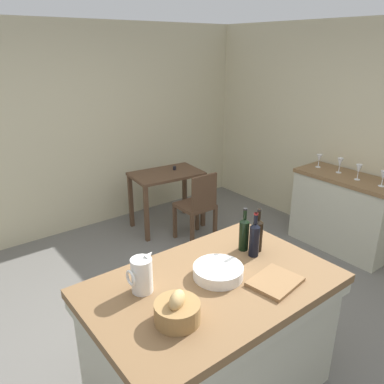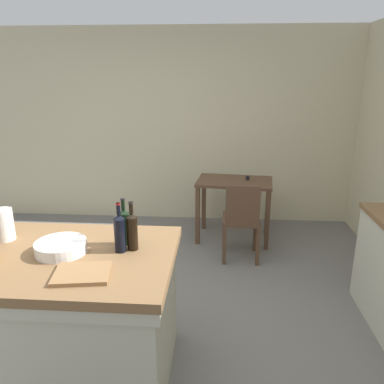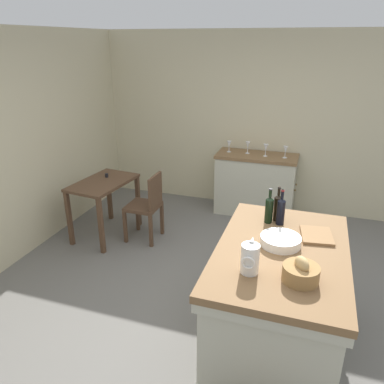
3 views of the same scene
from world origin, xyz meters
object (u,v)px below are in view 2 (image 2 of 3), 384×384
Objects in this scene: wooden_chair at (241,219)px; cutting_board at (82,274)px; wash_bowl at (61,247)px; wine_bottle_amber at (124,226)px; pitcher at (3,224)px; island_table at (57,311)px; wine_bottle_dark at (132,230)px; wine_bottle_green at (120,232)px; writing_desk at (234,190)px.

wooden_chair is 2.33m from cutting_board.
cutting_board is (0.23, -0.28, -0.03)m from wash_bowl.
wine_bottle_amber is (-0.88, -1.63, 0.56)m from wooden_chair.
pitcher is 0.80× the size of wine_bottle_amber.
wooden_chair is at bearing 53.73° from island_table.
wine_bottle_dark is (-0.81, -1.69, 0.56)m from wooden_chair.
wine_bottle_green is at bearing -8.31° from pitcher.
writing_desk is 2.43m from wine_bottle_dark.
wine_bottle_green is at bearing -91.48° from wine_bottle_amber.
wine_bottle_dark reaches higher than writing_desk.
wine_bottle_green reaches higher than wash_bowl.
pitcher is 0.50m from wash_bowl.
cutting_board is 0.94× the size of wine_bottle_green.
wash_bowl reaches higher than writing_desk.
pitcher reaches higher than writing_desk.
island_table is 0.73m from wine_bottle_amber.
cutting_board is at bearing -49.66° from wash_bowl.
wooden_chair is at bearing 61.66° from wine_bottle_amber.
wooden_chair is 2.76× the size of wine_bottle_amber.
wash_bowl is (-1.25, -1.77, 0.46)m from wooden_chair.
wine_bottle_green reaches higher than pitcher.
wooden_chair is 3.45× the size of pitcher.
cutting_board is at bearing -120.85° from wine_bottle_dark.
pitcher reaches higher than island_table.
writing_desk is at bearing 69.98° from cutting_board.
writing_desk is at bearing 69.73° from wine_bottle_amber.
wooden_chair is at bearing 63.53° from cutting_board.
wooden_chair is 2.22m from wash_bowl.
wine_bottle_amber reaches higher than wooden_chair.
island_table is 0.76m from wine_bottle_dark.
wine_bottle_dark is (-0.75, -2.28, 0.41)m from writing_desk.
island_table is 0.47m from wash_bowl.
wash_bowl is 1.04× the size of cutting_board.
cutting_board is (-1.02, -2.05, 0.44)m from wooden_chair.
island_table reaches higher than writing_desk.
wine_bottle_green is at bearing 66.21° from cutting_board.
writing_desk is at bearing 71.85° from wine_bottle_dark.
pitcher is at bearing -127.11° from writing_desk.
pitcher reaches higher than wooden_chair.
wash_bowl is at bearing 130.34° from cutting_board.
island_table is 4.83× the size of wine_bottle_dark.
pitcher is (-0.40, 0.19, 0.54)m from island_table.
wine_bottle_amber is at bearing -1.25° from pitcher.
wine_bottle_amber is at bearing 135.64° from wine_bottle_dark.
island_table is 4.87× the size of wash_bowl.
writing_desk is (1.26, 2.38, 0.14)m from island_table.
wooden_chair is (0.06, -0.58, -0.15)m from writing_desk.
writing_desk is 2.82m from cutting_board.
wine_bottle_green is (-0.88, -1.73, 0.56)m from wooden_chair.
pitcher is at bearing 160.07° from wash_bowl.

